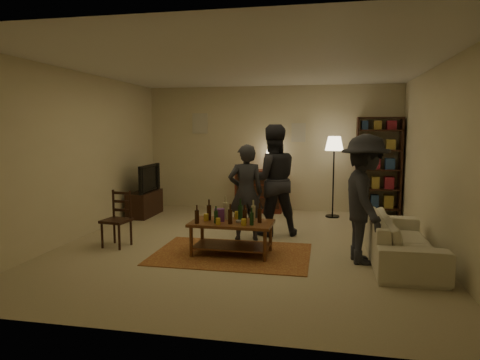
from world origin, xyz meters
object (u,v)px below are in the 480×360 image
(tv_stand, at_px, (145,197))
(bookshelf, at_px, (378,165))
(floor_lamp, at_px, (334,149))
(person_by_sofa, at_px, (365,199))
(sofa, at_px, (401,239))
(person_right, at_px, (272,180))
(dining_chair, at_px, (118,217))
(coffee_table, at_px, (231,226))
(dresser, at_px, (260,190))
(person_left, at_px, (246,193))

(tv_stand, xyz_separation_m, bookshelf, (4.69, 0.98, 0.65))
(floor_lamp, relative_size, person_by_sofa, 0.95)
(bookshelf, height_order, sofa, bookshelf)
(person_right, relative_size, person_by_sofa, 1.08)
(dining_chair, distance_m, person_by_sofa, 3.62)
(dining_chair, height_order, bookshelf, bookshelf)
(coffee_table, distance_m, person_by_sofa, 1.86)
(coffee_table, distance_m, person_right, 1.42)
(dining_chair, bearing_deg, tv_stand, 112.05)
(dresser, relative_size, person_by_sofa, 0.79)
(tv_stand, bearing_deg, sofa, -25.34)
(coffee_table, relative_size, dining_chair, 1.35)
(bookshelf, relative_size, person_right, 1.09)
(person_by_sofa, bearing_deg, person_right, 39.15)
(floor_lamp, distance_m, sofa, 3.12)
(dresser, distance_m, person_right, 2.10)
(person_right, distance_m, person_by_sofa, 1.88)
(dresser, xyz_separation_m, sofa, (2.39, -3.11, -0.17))
(coffee_table, relative_size, sofa, 0.56)
(dining_chair, bearing_deg, floor_lamp, 49.23)
(coffee_table, relative_size, floor_lamp, 0.72)
(tv_stand, bearing_deg, person_left, -32.15)
(bookshelf, xyz_separation_m, floor_lamp, (-0.90, -0.38, 0.35))
(sofa, bearing_deg, person_by_sofa, 105.67)
(bookshelf, relative_size, sofa, 0.97)
(coffee_table, xyz_separation_m, floor_lamp, (1.46, 2.93, 0.97))
(bookshelf, bearing_deg, dining_chair, -142.26)
(tv_stand, relative_size, sofa, 0.51)
(dining_chair, bearing_deg, person_by_sofa, 6.35)
(coffee_table, relative_size, person_right, 0.63)
(sofa, bearing_deg, coffee_table, 93.36)
(dresser, bearing_deg, tv_stand, -157.93)
(dining_chair, height_order, person_left, person_left)
(dresser, relative_size, bookshelf, 0.67)
(person_right, xyz_separation_m, person_by_sofa, (1.39, -1.26, -0.07))
(dresser, height_order, floor_lamp, floor_lamp)
(bookshelf, distance_m, person_right, 2.82)
(dining_chair, distance_m, person_right, 2.54)
(tv_stand, relative_size, floor_lamp, 0.65)
(coffee_table, bearing_deg, tv_stand, 135.02)
(tv_stand, xyz_separation_m, dresser, (2.25, 0.91, 0.09))
(dresser, distance_m, person_by_sofa, 3.78)
(bookshelf, bearing_deg, floor_lamp, -157.01)
(person_by_sofa, bearing_deg, tv_stand, 52.02)
(coffee_table, xyz_separation_m, tv_stand, (-2.34, 2.34, -0.03))
(dining_chair, distance_m, bookshelf, 5.27)
(sofa, bearing_deg, person_left, 72.82)
(person_left, relative_size, person_by_sofa, 0.90)
(coffee_table, distance_m, floor_lamp, 3.42)
(coffee_table, height_order, floor_lamp, floor_lamp)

